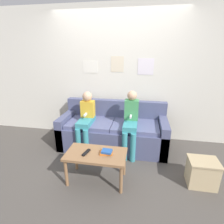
{
  "coord_description": "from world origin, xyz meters",
  "views": [
    {
      "loc": [
        0.51,
        -2.5,
        1.78
      ],
      "look_at": [
        0.0,
        0.38,
        0.74
      ],
      "focal_mm": 28.0,
      "sensor_mm": 36.0,
      "label": 1
    }
  ],
  "objects_px": {
    "couch": "(113,132)",
    "person_right": "(131,120)",
    "storage_box": "(202,173)",
    "person_left": "(86,118)",
    "tv_remote": "(86,152)",
    "coffee_table": "(96,157)"
  },
  "relations": [
    {
      "from": "tv_remote",
      "to": "storage_box",
      "type": "xyz_separation_m",
      "value": [
        1.58,
        0.19,
        -0.26
      ]
    },
    {
      "from": "person_right",
      "to": "storage_box",
      "type": "relative_size",
      "value": 2.9
    },
    {
      "from": "coffee_table",
      "to": "storage_box",
      "type": "xyz_separation_m",
      "value": [
        1.45,
        0.17,
        -0.19
      ]
    },
    {
      "from": "coffee_table",
      "to": "person_left",
      "type": "distance_m",
      "value": 0.93
    },
    {
      "from": "person_left",
      "to": "tv_remote",
      "type": "height_order",
      "value": "person_left"
    },
    {
      "from": "couch",
      "to": "person_right",
      "type": "bearing_deg",
      "value": -29.36
    },
    {
      "from": "coffee_table",
      "to": "person_right",
      "type": "height_order",
      "value": "person_right"
    },
    {
      "from": "couch",
      "to": "tv_remote",
      "type": "bearing_deg",
      "value": -101.0
    },
    {
      "from": "coffee_table",
      "to": "tv_remote",
      "type": "bearing_deg",
      "value": -169.22
    },
    {
      "from": "person_right",
      "to": "storage_box",
      "type": "xyz_separation_m",
      "value": [
        1.04,
        -0.65,
        -0.44
      ]
    },
    {
      "from": "coffee_table",
      "to": "storage_box",
      "type": "bearing_deg",
      "value": 6.53
    },
    {
      "from": "couch",
      "to": "tv_remote",
      "type": "xyz_separation_m",
      "value": [
        -0.2,
        -1.03,
        0.16
      ]
    },
    {
      "from": "person_left",
      "to": "tv_remote",
      "type": "bearing_deg",
      "value": -72.26
    },
    {
      "from": "couch",
      "to": "person_right",
      "type": "distance_m",
      "value": 0.52
    },
    {
      "from": "couch",
      "to": "storage_box",
      "type": "distance_m",
      "value": 1.62
    },
    {
      "from": "storage_box",
      "to": "couch",
      "type": "bearing_deg",
      "value": 148.7
    },
    {
      "from": "couch",
      "to": "person_left",
      "type": "distance_m",
      "value": 0.6
    },
    {
      "from": "person_left",
      "to": "storage_box",
      "type": "bearing_deg",
      "value": -19.2
    },
    {
      "from": "couch",
      "to": "storage_box",
      "type": "relative_size",
      "value": 5.1
    },
    {
      "from": "person_right",
      "to": "tv_remote",
      "type": "xyz_separation_m",
      "value": [
        -0.54,
        -0.84,
        -0.18
      ]
    },
    {
      "from": "coffee_table",
      "to": "person_left",
      "type": "xyz_separation_m",
      "value": [
        -0.4,
        0.81,
        0.23
      ]
    },
    {
      "from": "couch",
      "to": "person_right",
      "type": "height_order",
      "value": "person_right"
    }
  ]
}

